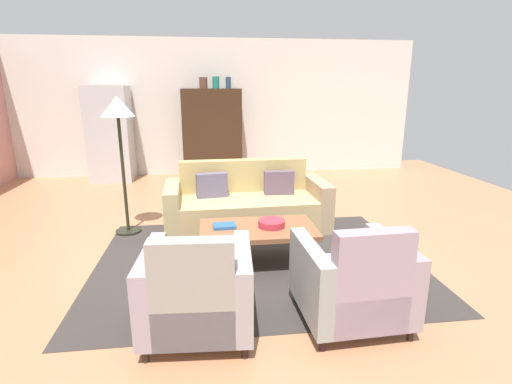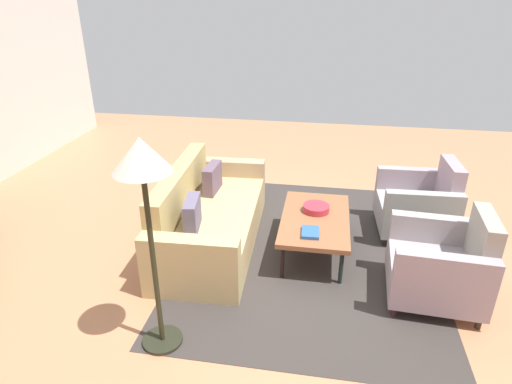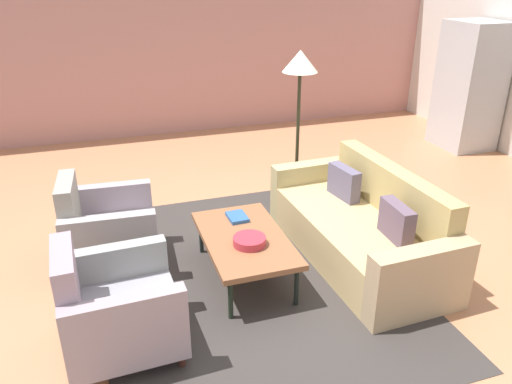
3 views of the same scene
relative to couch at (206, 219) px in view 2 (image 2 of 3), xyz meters
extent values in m
plane|color=#B67A54|center=(-0.25, -0.87, -0.29)|extent=(10.47, 10.47, 0.00)
cube|color=#37322F|center=(0.00, -1.14, -0.28)|extent=(3.40, 2.60, 0.01)
cube|color=tan|center=(0.00, -0.09, -0.08)|extent=(1.77, 0.97, 0.42)
cube|color=tan|center=(-0.01, 0.27, 0.14)|extent=(1.75, 0.25, 0.86)
cube|color=tan|center=(0.96, -0.05, 0.02)|extent=(0.21, 0.91, 0.62)
cube|color=tan|center=(-0.96, -0.12, 0.02)|extent=(0.21, 0.91, 0.62)
cube|color=#5E4B5C|center=(0.45, 0.03, 0.29)|extent=(0.40, 0.13, 0.32)
cube|color=#5C556D|center=(-0.45, 0.00, 0.29)|extent=(0.41, 0.18, 0.32)
cylinder|color=black|center=(-0.53, -0.91, -0.11)|extent=(0.04, 0.04, 0.36)
cylinder|color=black|center=(0.53, -0.91, -0.11)|extent=(0.04, 0.04, 0.36)
cylinder|color=black|center=(-0.53, -1.47, -0.11)|extent=(0.04, 0.04, 0.36)
cylinder|color=black|center=(0.53, -1.47, -0.11)|extent=(0.04, 0.04, 0.36)
cube|color=brown|center=(0.00, -1.19, 0.10)|extent=(1.20, 0.70, 0.05)
cylinder|color=#392022|center=(-0.91, -1.93, -0.24)|extent=(0.05, 0.05, 0.10)
cylinder|color=#332415|center=(-0.24, -1.97, -0.24)|extent=(0.05, 0.05, 0.10)
cylinder|color=#322A1D|center=(-0.96, -2.60, -0.24)|extent=(0.05, 0.05, 0.10)
cylinder|color=#301D1A|center=(-0.28, -2.65, -0.24)|extent=(0.05, 0.05, 0.10)
cube|color=#989098|center=(-0.60, -2.29, -0.04)|extent=(0.61, 0.83, 0.30)
cube|color=gray|center=(-0.62, -2.62, 0.20)|extent=(0.57, 0.17, 0.78)
cube|color=#9C8C97|center=(-0.94, -2.27, 0.09)|extent=(0.17, 0.81, 0.56)
cube|color=#9B9395|center=(-0.26, -2.31, 0.09)|extent=(0.17, 0.81, 0.56)
cylinder|color=black|center=(0.25, -1.96, -0.24)|extent=(0.05, 0.05, 0.10)
cylinder|color=#3B1D16|center=(0.93, -1.93, -0.24)|extent=(0.05, 0.05, 0.10)
cylinder|color=#341B20|center=(0.28, -2.64, -0.24)|extent=(0.05, 0.05, 0.10)
cylinder|color=#2D201B|center=(0.96, -2.61, -0.24)|extent=(0.05, 0.05, 0.10)
cube|color=gray|center=(0.60, -2.29, -0.04)|extent=(0.59, 0.82, 0.30)
cube|color=gray|center=(0.62, -2.62, 0.20)|extent=(0.57, 0.16, 0.78)
cube|color=gray|center=(0.26, -2.30, 0.09)|extent=(0.15, 0.80, 0.56)
cube|color=gray|center=(0.94, -2.27, 0.09)|extent=(0.15, 0.80, 0.56)
cylinder|color=#B02E3C|center=(0.15, -1.19, 0.16)|extent=(0.28, 0.28, 0.07)
cube|color=#2B5895|center=(-0.34, -1.15, 0.14)|extent=(0.24, 0.18, 0.03)
cylinder|color=black|center=(-1.55, -0.06, -0.27)|extent=(0.32, 0.32, 0.03)
cylinder|color=#272918|center=(-1.55, -0.06, 0.47)|extent=(0.04, 0.04, 1.45)
cone|color=silver|center=(-1.55, -0.06, 1.31)|extent=(0.40, 0.40, 0.24)
camera|label=1|loc=(-0.49, -4.93, 1.52)|focal=27.07mm
camera|label=2|loc=(-4.07, -1.25, 2.30)|focal=30.74mm
camera|label=3|loc=(3.68, -2.29, 2.30)|focal=35.34mm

